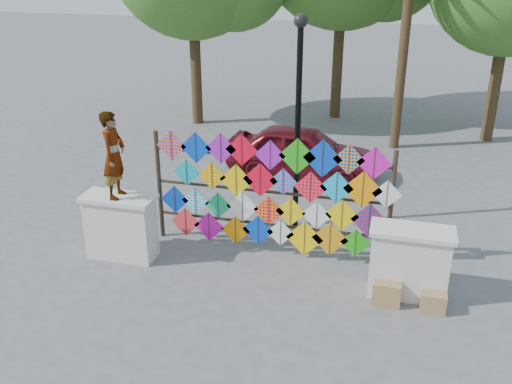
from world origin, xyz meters
TOP-DOWN VIEW (x-y plane):
  - ground at (0.00, 0.00)m, footprint 80.00×80.00m
  - parapet_left at (-2.70, -0.20)m, footprint 1.40×0.65m
  - parapet_right at (2.70, -0.20)m, footprint 1.40×0.65m
  - kite_rack at (0.13, 0.73)m, footprint 4.93×0.24m
  - vendor_woman at (-2.70, -0.20)m, footprint 0.43×0.62m
  - sedan at (-0.09, 4.97)m, footprint 4.01×1.79m
  - lamppost at (0.30, 2.00)m, footprint 0.28×0.28m
  - cardboard_box_near at (2.38, -0.51)m, footprint 0.47×0.42m
  - cardboard_box_far at (3.14, -0.54)m, footprint 0.41×0.38m

SIDE VIEW (x-z plane):
  - ground at x=0.00m, z-range 0.00..0.00m
  - cardboard_box_far at x=3.14m, z-range 0.00..0.35m
  - cardboard_box_near at x=2.38m, z-range 0.00..0.42m
  - parapet_left at x=-2.70m, z-range 0.01..1.29m
  - parapet_right at x=2.70m, z-range 0.01..1.29m
  - sedan at x=-0.09m, z-range 0.00..1.34m
  - kite_rack at x=0.13m, z-range 0.02..2.43m
  - vendor_woman at x=-2.70m, z-range 1.28..2.92m
  - lamppost at x=0.30m, z-range 0.46..4.92m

